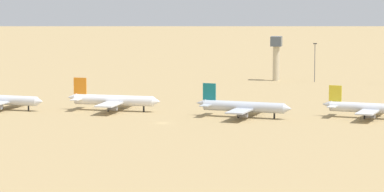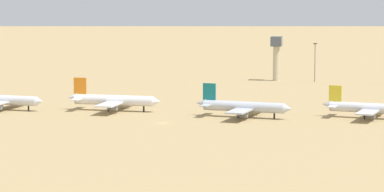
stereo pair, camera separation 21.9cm
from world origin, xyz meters
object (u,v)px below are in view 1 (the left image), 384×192
light_pole_mid (315,60)px  control_tower (276,54)px  parked_jet_teal_3 (243,107)px  parked_jet_yellow_4 (369,108)px  parked_jet_orange_2 (113,100)px  parked_jet_red_1 (2,100)px

light_pole_mid → control_tower: bearing=173.9°
control_tower → parked_jet_teal_3: bearing=-87.9°
parked_jet_teal_3 → parked_jet_yellow_4: bearing=17.2°
parked_jet_yellow_4 → control_tower: (-48.33, 120.40, 9.10)m
parked_jet_orange_2 → parked_jet_yellow_4: 93.46m
parked_jet_yellow_4 → light_pole_mid: bearing=113.8°
parked_jet_red_1 → parked_jet_orange_2: parked_jet_orange_2 is taller
parked_jet_red_1 → parked_jet_yellow_4: parked_jet_red_1 is taller
parked_jet_orange_2 → light_pole_mid: 134.44m
parked_jet_red_1 → light_pole_mid: light_pole_mid is taller
parked_jet_teal_3 → control_tower: 127.83m
parked_jet_red_1 → parked_jet_teal_3: 91.56m
light_pole_mid → parked_jet_teal_3: bearing=-96.3°
parked_jet_orange_2 → control_tower: 128.70m
parked_jet_red_1 → control_tower: bearing=62.1°
parked_jet_red_1 → light_pole_mid: size_ratio=1.86×
parked_jet_red_1 → parked_jet_yellow_4: (135.10, 5.55, -0.04)m
parked_jet_red_1 → parked_jet_yellow_4: bearing=9.0°
control_tower → parked_jet_orange_2: bearing=-110.6°
parked_jet_teal_3 → control_tower: (-4.78, 127.43, 8.93)m
parked_jet_teal_3 → light_pole_mid: size_ratio=1.93×
parked_jet_orange_2 → control_tower: (45.13, 120.21, 8.82)m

